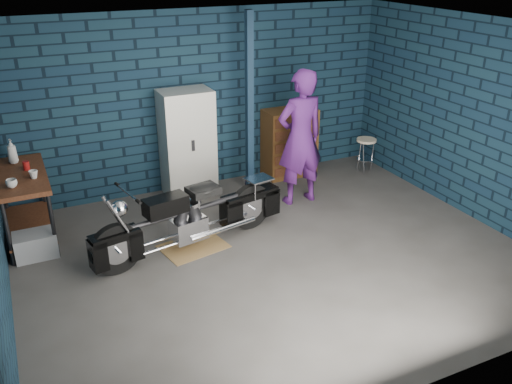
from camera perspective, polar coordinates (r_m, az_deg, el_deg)
ground at (r=6.75m, az=1.98°, el=-6.68°), size 6.00×6.00×0.00m
room_walls at (r=6.47m, az=-0.02°, el=10.29°), size 6.02×5.01×2.71m
support_post at (r=8.06m, az=-0.69°, el=9.07°), size 0.10×0.10×2.70m
workbench at (r=7.51m, az=-23.00°, el=-1.44°), size 0.60×1.40×0.91m
drip_mat at (r=6.97m, az=-6.61°, el=-5.71°), size 0.89×0.73×0.01m
motorcycle at (r=6.74m, az=-6.81°, el=-2.11°), size 2.31×1.03×0.99m
person at (r=7.80m, az=4.68°, el=5.70°), size 0.74×0.50×1.98m
storage_bin at (r=7.19m, az=-22.18°, el=-5.17°), size 0.49×0.35×0.31m
locker at (r=8.17m, az=-7.22°, el=5.08°), size 0.75×0.54×1.61m
tool_chest at (r=8.90m, az=3.59°, el=5.18°), size 0.84×0.46×1.11m
shop_stool at (r=9.24m, az=11.41°, el=3.75°), size 0.41×0.41×0.59m
cup_a at (r=6.94m, az=-24.33°, el=0.83°), size 0.13×0.13×0.10m
cup_b at (r=7.11m, az=-22.38°, el=1.72°), size 0.14×0.14×0.10m
mug_red at (r=7.42m, az=-23.04°, el=2.58°), size 0.09×0.09×0.11m
bottle at (r=7.70m, az=-24.31°, el=3.94°), size 0.14×0.14×0.32m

